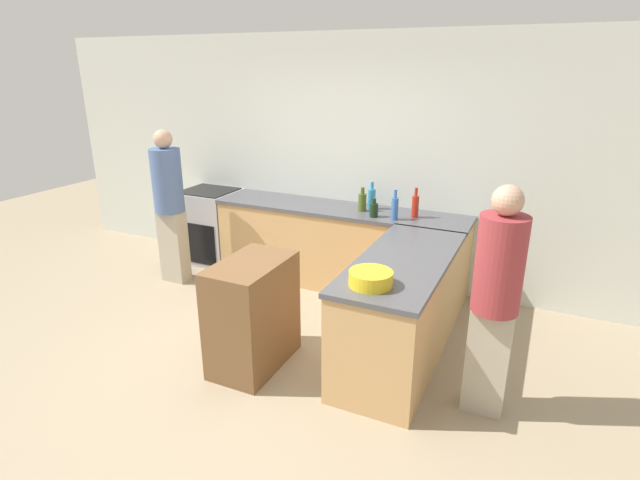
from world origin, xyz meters
name	(u,v)px	position (x,y,z in m)	size (l,w,h in m)	color
ground_plane	(250,367)	(0.00, 0.00, 0.00)	(14.00, 14.00, 0.00)	tan
wall_back	(351,161)	(0.00, 2.18, 1.35)	(8.00, 0.06, 2.70)	silver
counter_back	(339,246)	(0.00, 1.85, 0.45)	(2.81, 0.63, 0.90)	tan
counter_peninsula	(401,309)	(1.06, 0.69, 0.45)	(0.69, 1.75, 0.90)	tan
range_oven	(211,226)	(-1.74, 1.85, 0.45)	(0.66, 0.61, 0.91)	#ADADB2
island_table	(252,314)	(0.00, 0.08, 0.45)	(0.47, 0.77, 0.91)	brown
mixing_bowl	(371,278)	(0.99, 0.09, 0.95)	(0.31, 0.31, 0.11)	yellow
water_bottle_blue	(395,208)	(0.67, 1.68, 1.02)	(0.07, 0.07, 0.31)	#386BB7
hot_sauce_bottle	(415,206)	(0.84, 1.84, 1.02)	(0.07, 0.07, 0.31)	red
wine_bottle_dark	(374,210)	(0.45, 1.68, 0.98)	(0.09, 0.09, 0.19)	black
dish_soap_bottle	(372,198)	(0.33, 1.96, 1.02)	(0.08, 0.08, 0.29)	#338CBF
olive_oil_bottle	(362,202)	(0.27, 1.83, 1.00)	(0.09, 0.09, 0.26)	#475B1E
person_by_range	(169,202)	(-1.74, 1.15, 0.94)	(0.33, 0.33, 1.72)	#ADA38E
person_at_peninsula	(496,295)	(1.81, 0.28, 0.91)	(0.32, 0.32, 1.66)	#ADA38E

